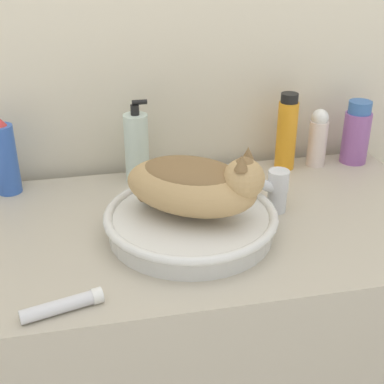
{
  "coord_description": "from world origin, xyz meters",
  "views": [
    {
      "loc": [
        -0.24,
        -0.71,
        1.45
      ],
      "look_at": [
        -0.04,
        0.24,
        0.96
      ],
      "focal_mm": 50.0,
      "sensor_mm": 36.0,
      "label": 1
    }
  ],
  "objects_px": {
    "deodorant_stick": "(318,138)",
    "spray_bottle_trigger": "(5,158)",
    "faucet": "(274,189)",
    "shampoo_bottle_tall": "(287,133)",
    "cat": "(195,183)",
    "soap_pump_bottle": "(137,147)",
    "mouthwash_bottle": "(356,133)",
    "cream_tube": "(64,305)"
  },
  "relations": [
    {
      "from": "cat",
      "to": "deodorant_stick",
      "type": "xyz_separation_m",
      "value": [
        0.4,
        0.29,
        -0.04
      ]
    },
    {
      "from": "deodorant_stick",
      "to": "faucet",
      "type": "bearing_deg",
      "value": -131.67
    },
    {
      "from": "cream_tube",
      "to": "shampoo_bottle_tall",
      "type": "bearing_deg",
      "value": 40.29
    },
    {
      "from": "shampoo_bottle_tall",
      "to": "spray_bottle_trigger",
      "type": "distance_m",
      "value": 0.72
    },
    {
      "from": "cat",
      "to": "deodorant_stick",
      "type": "bearing_deg",
      "value": 68.98
    },
    {
      "from": "deodorant_stick",
      "to": "spray_bottle_trigger",
      "type": "bearing_deg",
      "value": 180.0
    },
    {
      "from": "faucet",
      "to": "shampoo_bottle_tall",
      "type": "height_order",
      "value": "shampoo_bottle_tall"
    },
    {
      "from": "cream_tube",
      "to": "faucet",
      "type": "bearing_deg",
      "value": 29.38
    },
    {
      "from": "cat",
      "to": "soap_pump_bottle",
      "type": "bearing_deg",
      "value": 139.65
    },
    {
      "from": "shampoo_bottle_tall",
      "to": "deodorant_stick",
      "type": "height_order",
      "value": "shampoo_bottle_tall"
    },
    {
      "from": "spray_bottle_trigger",
      "to": "mouthwash_bottle",
      "type": "bearing_deg",
      "value": 0.0
    },
    {
      "from": "faucet",
      "to": "cream_tube",
      "type": "relative_size",
      "value": 0.86
    },
    {
      "from": "shampoo_bottle_tall",
      "to": "cream_tube",
      "type": "relative_size",
      "value": 1.44
    },
    {
      "from": "faucet",
      "to": "cream_tube",
      "type": "xyz_separation_m",
      "value": [
        -0.47,
        -0.26,
        -0.05
      ]
    },
    {
      "from": "cat",
      "to": "faucet",
      "type": "bearing_deg",
      "value": 50.19
    },
    {
      "from": "cat",
      "to": "mouthwash_bottle",
      "type": "relative_size",
      "value": 1.86
    },
    {
      "from": "spray_bottle_trigger",
      "to": "cat",
      "type": "bearing_deg",
      "value": -35.72
    },
    {
      "from": "cat",
      "to": "deodorant_stick",
      "type": "distance_m",
      "value": 0.5
    },
    {
      "from": "shampoo_bottle_tall",
      "to": "spray_bottle_trigger",
      "type": "xyz_separation_m",
      "value": [
        -0.71,
        0.0,
        -0.01
      ]
    },
    {
      "from": "soap_pump_bottle",
      "to": "deodorant_stick",
      "type": "height_order",
      "value": "soap_pump_bottle"
    },
    {
      "from": "soap_pump_bottle",
      "to": "faucet",
      "type": "bearing_deg",
      "value": -39.22
    },
    {
      "from": "deodorant_stick",
      "to": "shampoo_bottle_tall",
      "type": "bearing_deg",
      "value": 180.0
    },
    {
      "from": "shampoo_bottle_tall",
      "to": "mouthwash_bottle",
      "type": "xyz_separation_m",
      "value": [
        0.2,
        0.0,
        -0.02
      ]
    },
    {
      "from": "spray_bottle_trigger",
      "to": "shampoo_bottle_tall",
      "type": "bearing_deg",
      "value": 0.0
    },
    {
      "from": "deodorant_stick",
      "to": "mouthwash_bottle",
      "type": "relative_size",
      "value": 0.92
    },
    {
      "from": "deodorant_stick",
      "to": "cream_tube",
      "type": "xyz_separation_m",
      "value": [
        -0.67,
        -0.49,
        -0.07
      ]
    },
    {
      "from": "spray_bottle_trigger",
      "to": "soap_pump_bottle",
      "type": "xyz_separation_m",
      "value": [
        0.32,
        0.0,
        0.0
      ]
    },
    {
      "from": "cat",
      "to": "shampoo_bottle_tall",
      "type": "relative_size",
      "value": 1.55
    },
    {
      "from": "shampoo_bottle_tall",
      "to": "deodorant_stick",
      "type": "xyz_separation_m",
      "value": [
        0.09,
        0.0,
        -0.02
      ]
    },
    {
      "from": "spray_bottle_trigger",
      "to": "cream_tube",
      "type": "distance_m",
      "value": 0.52
    },
    {
      "from": "cat",
      "to": "mouthwash_bottle",
      "type": "bearing_deg",
      "value": 62.59
    },
    {
      "from": "faucet",
      "to": "shampoo_bottle_tall",
      "type": "relative_size",
      "value": 0.6
    },
    {
      "from": "shampoo_bottle_tall",
      "to": "deodorant_stick",
      "type": "bearing_deg",
      "value": 0.0
    },
    {
      "from": "faucet",
      "to": "cream_tube",
      "type": "distance_m",
      "value": 0.54
    },
    {
      "from": "soap_pump_bottle",
      "to": "deodorant_stick",
      "type": "relative_size",
      "value": 1.35
    },
    {
      "from": "soap_pump_bottle",
      "to": "cream_tube",
      "type": "bearing_deg",
      "value": -110.6
    },
    {
      "from": "spray_bottle_trigger",
      "to": "deodorant_stick",
      "type": "relative_size",
      "value": 1.23
    },
    {
      "from": "cat",
      "to": "cream_tube",
      "type": "height_order",
      "value": "cat"
    },
    {
      "from": "spray_bottle_trigger",
      "to": "cream_tube",
      "type": "xyz_separation_m",
      "value": [
        0.13,
        -0.49,
        -0.08
      ]
    },
    {
      "from": "faucet",
      "to": "spray_bottle_trigger",
      "type": "relative_size",
      "value": 0.64
    },
    {
      "from": "deodorant_stick",
      "to": "cat",
      "type": "bearing_deg",
      "value": -143.98
    },
    {
      "from": "shampoo_bottle_tall",
      "to": "soap_pump_bottle",
      "type": "relative_size",
      "value": 0.97
    }
  ]
}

